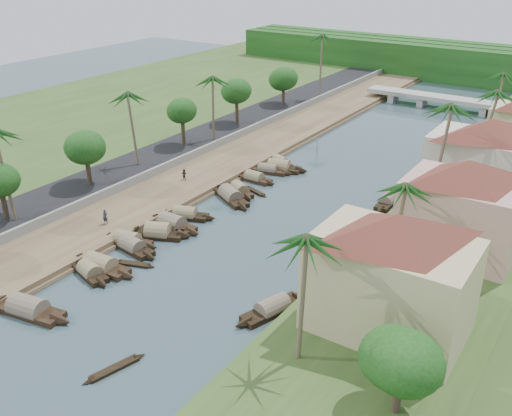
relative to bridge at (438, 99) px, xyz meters
The scene contains 46 objects.
ground 72.02m from the bridge, 90.00° to the right, with size 220.00×220.00×0.00m, color #354950.
left_bank 54.42m from the bridge, 107.10° to the right, with size 10.00×180.00×0.80m, color brown.
right_bank 55.37m from the bridge, 69.93° to the right, with size 16.00×180.00×1.20m, color #2E491D.
road 57.49m from the bridge, 115.23° to the right, with size 8.00×180.00×1.40m, color black.
retaining_wall 55.79m from the bridge, 111.23° to the right, with size 0.40×180.00×1.10m, color gray.
far_left_fill 72.84m from the bridge, 134.44° to the right, with size 45.00×220.00×1.35m, color #2E491D.
treeline 28.09m from the bridge, 90.00° to the left, with size 120.00×14.00×8.00m.
bridge is the anchor object (origin of this frame).
building_near 76.54m from the bridge, 75.61° to the right, with size 14.85×14.85×10.20m.
building_mid 61.51m from the bridge, 70.98° to the right, with size 14.11×14.11×9.70m.
building_far 48.15m from the bridge, 66.65° to the right, with size 15.59×15.59×10.20m.
sampan_0 88.22m from the bridge, 95.42° to the right, with size 9.69×3.51×2.46m.
sampan_1 81.00m from the bridge, 96.15° to the right, with size 6.94×3.32×2.05m.
sampan_2 79.63m from the bridge, 96.31° to the right, with size 9.09×2.42×2.35m.
sampan_3 75.11m from the bridge, 96.83° to the right, with size 8.04×2.76×2.14m.
sampan_4 74.65m from the bridge, 97.89° to the right, with size 7.82×3.14×2.18m.
sampan_5 71.29m from the bridge, 97.04° to the right, with size 7.92×4.98×2.47m.
sampan_6 68.87m from the bridge, 97.40° to the right, with size 8.40×2.33×2.46m.
sampan_7 66.16m from the bridge, 98.05° to the right, with size 7.75×4.10×2.07m.
sampan_8 56.57m from the bridge, 98.25° to the right, with size 6.73×4.67×2.12m.
sampan_9 58.70m from the bridge, 97.83° to the right, with size 9.20×6.04×2.36m.
sampan_10 52.18m from the bridge, 99.78° to the right, with size 7.06×1.85×1.97m.
sampan_11 46.92m from the bridge, 100.01° to the right, with size 8.87×4.25×2.46m.
sampan_12 48.69m from the bridge, 100.64° to the right, with size 7.75×2.95×1.87m.
sampan_13 45.15m from the bridge, 101.66° to the right, with size 6.67×3.98×1.88m.
sampan_14 76.45m from the bridge, 82.92° to the right, with size 4.10×8.65×2.09m.
sampan_15 62.53m from the bridge, 81.15° to the right, with size 3.59×6.89×1.88m.
sampan_16 49.22m from the bridge, 79.28° to the right, with size 2.01×8.35×2.04m.
canoe_0 88.88m from the bridge, 87.86° to the right, with size 2.15×5.45×0.72m.
canoe_1 77.04m from the bridge, 94.88° to the right, with size 4.63×2.26×0.75m.
canoe_2 55.00m from the bridge, 96.90° to the right, with size 4.66×2.13×0.68m.
palm_0 83.01m from the bridge, 79.52° to the right, with size 3.20×3.20×11.81m.
palm_1 67.49m from the bridge, 76.19° to the right, with size 3.20×3.20×10.28m.
palm_2 53.87m from the bridge, 73.42° to the right, with size 3.20×3.20×14.18m.
palm_3 38.74m from the bridge, 64.66° to the right, with size 3.20×3.20×12.49m.
palm_5 63.63m from the bridge, 112.42° to the right, with size 3.20×3.20×11.46m.
palm_6 49.35m from the bridge, 116.97° to the right, with size 3.20×3.20×11.22m.
palm_7 24.05m from the bridge, 50.84° to the right, with size 3.20×3.20×11.64m.
palm_8 25.72m from the bridge, 152.74° to the right, with size 3.20×3.20×13.58m.
tree_2 71.05m from the bridge, 109.78° to the right, with size 5.09×5.09×7.01m.
tree_3 54.02m from the bridge, 116.50° to the right, with size 4.38×4.38×7.17m.
tree_4 41.99m from the bridge, 125.16° to the right, with size 4.88×4.88×7.51m.
tree_5 30.78m from the bridge, 141.98° to the right, with size 5.16×5.16×6.91m.
tree_7 85.43m from the bridge, 74.37° to the right, with size 4.88×4.88×6.22m.
person_near 74.30m from the bridge, 101.34° to the right, with size 0.63×0.42×1.74m, color #292931.
person_far 59.93m from the bridge, 105.29° to the right, with size 0.73×0.57×1.50m, color #2C261F.
Camera 1 is at (31.15, -39.25, 29.54)m, focal length 40.00 mm.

